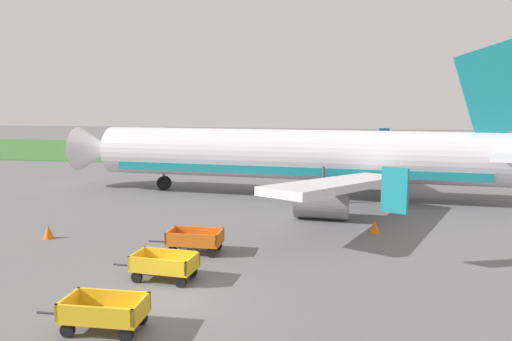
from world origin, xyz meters
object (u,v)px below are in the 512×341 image
object	(u,v)px
baggage_cart_third_in_row	(195,240)
traffic_cone_mid_apron	(375,227)
airplane	(307,156)
traffic_cone_near_plane	(48,232)
baggage_cart_nearest	(104,312)
baggage_cart_second_in_row	(164,265)

from	to	relation	value
baggage_cart_third_in_row	traffic_cone_mid_apron	xyz separation A→B (m)	(8.63, 4.87, -0.24)
airplane	traffic_cone_near_plane	size ratio (longest dim) A/B	52.73
baggage_cart_nearest	baggage_cart_second_in_row	world-z (taller)	same
baggage_cart_nearest	traffic_cone_near_plane	xyz separation A→B (m)	(-7.71, 9.01, -0.25)
airplane	traffic_cone_near_plane	world-z (taller)	airplane
airplane	baggage_cart_second_in_row	world-z (taller)	airplane
baggage_cart_third_in_row	traffic_cone_near_plane	size ratio (longest dim) A/B	4.98
baggage_cart_nearest	traffic_cone_near_plane	size ratio (longest dim) A/B	4.98
airplane	traffic_cone_mid_apron	bearing A→B (deg)	-65.66
baggage_cart_nearest	traffic_cone_mid_apron	xyz separation A→B (m)	(9.13, 12.90, -0.24)
airplane	traffic_cone_mid_apron	xyz separation A→B (m)	(4.30, -9.51, -2.69)
traffic_cone_near_plane	traffic_cone_mid_apron	size ratio (longest dim) A/B	0.98
baggage_cart_second_in_row	traffic_cone_near_plane	bearing A→B (deg)	150.36
baggage_cart_nearest	baggage_cart_second_in_row	xyz separation A→B (m)	(0.32, 4.44, 0.00)
airplane	baggage_cart_third_in_row	size ratio (longest dim) A/B	10.60
baggage_cart_third_in_row	traffic_cone_near_plane	distance (m)	8.28
baggage_cart_third_in_row	traffic_cone_mid_apron	distance (m)	9.91
baggage_cart_second_in_row	traffic_cone_mid_apron	world-z (taller)	baggage_cart_second_in_row
baggage_cart_second_in_row	traffic_cone_near_plane	size ratio (longest dim) A/B	5.04
baggage_cart_third_in_row	traffic_cone_mid_apron	bearing A→B (deg)	29.43
airplane	traffic_cone_mid_apron	distance (m)	10.78
traffic_cone_near_plane	baggage_cart_nearest	bearing A→B (deg)	-49.43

